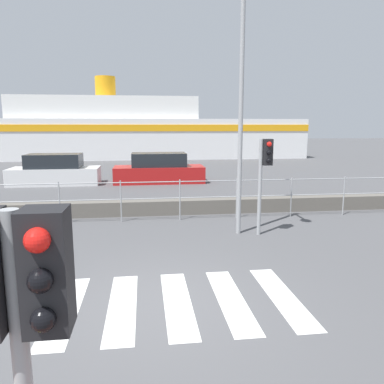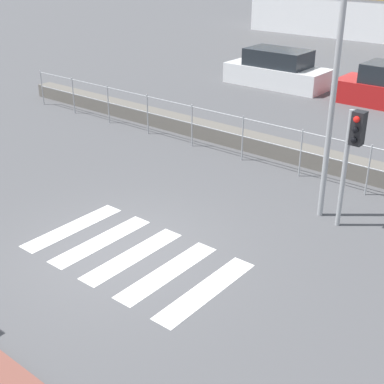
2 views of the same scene
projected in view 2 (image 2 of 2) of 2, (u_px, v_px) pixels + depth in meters
name	position (u px, v px, depth m)	size (l,w,h in m)	color
ground_plane	(121.00, 250.00, 10.55)	(160.00, 160.00, 0.00)	#4C4C4F
crosswalk	(133.00, 256.00, 10.36)	(4.05, 2.40, 0.01)	silver
seawall	(286.00, 151.00, 14.93)	(21.92, 0.55, 0.47)	#605B54
harbor_fence	(271.00, 139.00, 14.07)	(19.76, 0.04, 1.27)	#9EA0A3
traffic_light_far	(353.00, 144.00, 10.63)	(0.34, 0.32, 2.56)	#9EA0A3
streetlamp	(335.00, 38.00, 10.14)	(0.32, 1.14, 6.28)	#9EA0A3
parked_car_white	(277.00, 70.00, 22.42)	(4.33, 1.77, 1.52)	silver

